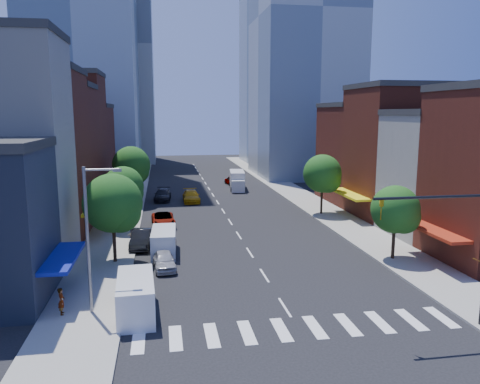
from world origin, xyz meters
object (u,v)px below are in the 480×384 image
object	(u,v)px
box_truck	(237,181)
parked_car_second	(142,239)
pedestrian_near	(61,301)
cargo_van_far	(164,242)
pedestrian_far	(131,235)
cargo_van_near	(136,297)
traffic_car_far	(232,180)
parked_car_rear	(163,195)
taxi	(191,196)
traffic_car_oncoming	(239,180)
parked_car_third	(163,220)
parked_car_front	(164,260)

from	to	relation	value
box_truck	parked_car_second	bearing A→B (deg)	-107.71
parked_car_second	pedestrian_near	bearing A→B (deg)	-101.22
cargo_van_far	pedestrian_far	distance (m)	4.19
box_truck	pedestrian_far	size ratio (longest dim) A/B	3.86
cargo_van_near	pedestrian_near	distance (m)	4.48
pedestrian_near	cargo_van_far	bearing A→B (deg)	-37.09
traffic_car_far	box_truck	bearing A→B (deg)	82.32
parked_car_rear	pedestrian_far	distance (m)	23.15
taxi	parked_car_second	bearing A→B (deg)	-105.50
traffic_car_oncoming	box_truck	xyz separation A→B (m)	(-1.21, -5.90, 0.67)
traffic_car_oncoming	traffic_car_far	world-z (taller)	traffic_car_far
cargo_van_near	traffic_car_far	bearing A→B (deg)	72.25
taxi	box_truck	bearing A→B (deg)	49.62
pedestrian_far	taxi	bearing A→B (deg)	-170.11
parked_car_second	parked_car_third	world-z (taller)	parked_car_second
parked_car_second	taxi	size ratio (longest dim) A/B	0.89
pedestrian_far	traffic_car_far	bearing A→B (deg)	-174.52
traffic_car_oncoming	traffic_car_far	size ratio (longest dim) A/B	0.97
cargo_van_near	traffic_car_far	world-z (taller)	cargo_van_near
parked_car_second	traffic_car_far	xyz separation A→B (m)	(13.91, 36.35, -0.04)
parked_car_front	parked_car_second	distance (m)	6.80
parked_car_third	traffic_car_oncoming	xyz separation A→B (m)	(13.13, 28.96, 0.00)
parked_car_front	traffic_car_oncoming	distance (m)	45.38
cargo_van_far	traffic_car_far	xyz separation A→B (m)	(11.91, 38.83, -0.31)
traffic_car_oncoming	pedestrian_far	size ratio (longest dim) A/B	2.26
cargo_van_near	pedestrian_far	distance (m)	15.41
traffic_car_far	pedestrian_near	xyz separation A→B (m)	(-18.12, -50.72, 0.21)
box_truck	taxi	bearing A→B (deg)	-123.77
cargo_van_far	parked_car_third	bearing A→B (deg)	92.06
taxi	box_truck	xyz separation A→B (m)	(8.01, 9.47, 0.59)
box_truck	cargo_van_far	bearing A→B (deg)	-103.13
parked_car_third	traffic_car_far	xyz separation A→B (m)	(11.91, 28.36, 0.05)
cargo_van_near	parked_car_front	bearing A→B (deg)	75.29
traffic_car_oncoming	pedestrian_near	size ratio (longest dim) A/B	2.64
parked_car_second	taxi	bearing A→B (deg)	79.79
pedestrian_far	cargo_van_far	bearing A→B (deg)	73.62
parked_car_front	box_truck	bearing A→B (deg)	67.67
parked_car_second	cargo_van_far	world-z (taller)	cargo_van_far
pedestrian_near	taxi	bearing A→B (deg)	-25.24
parked_car_rear	box_truck	xyz separation A→B (m)	(11.93, 7.64, 0.61)
cargo_van_far	cargo_van_near	bearing A→B (deg)	-96.02
box_truck	cargo_van_near	bearing A→B (deg)	-100.15
taxi	pedestrian_near	distance (m)	37.34
parked_car_front	cargo_van_near	xyz separation A→B (m)	(-1.78, -8.42, 0.45)
parked_car_front	parked_car_second	world-z (taller)	parked_car_second
parked_car_front	box_truck	size ratio (longest dim) A/B	0.55
traffic_car_oncoming	pedestrian_near	bearing A→B (deg)	75.14
parked_car_front	pedestrian_near	xyz separation A→B (m)	(-6.22, -7.88, 0.29)
parked_car_rear	pedestrian_near	distance (m)	38.28
parked_car_rear	cargo_van_far	xyz separation A→B (m)	(-0.01, -25.89, 0.29)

